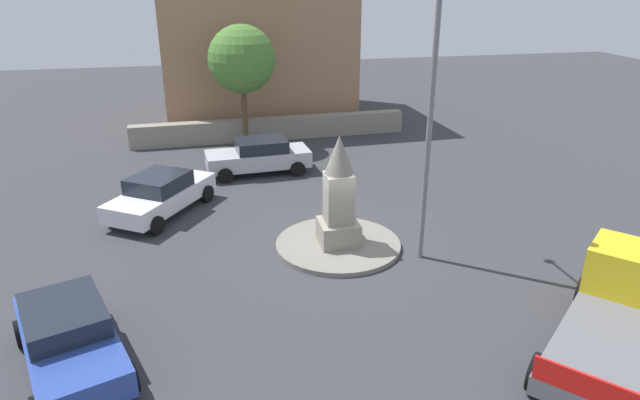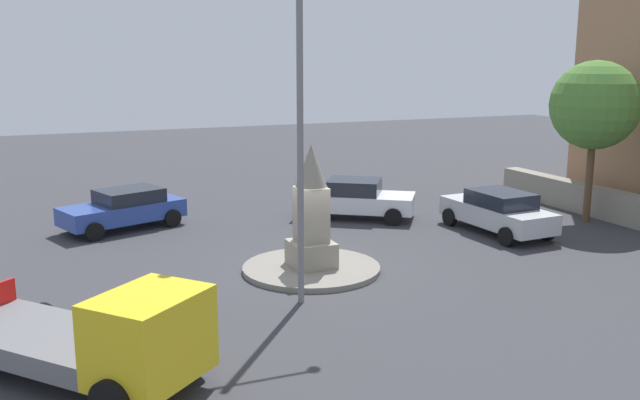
% 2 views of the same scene
% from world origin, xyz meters
% --- Properties ---
extents(ground_plane, '(80.00, 80.00, 0.00)m').
position_xyz_m(ground_plane, '(0.00, 0.00, 0.00)').
color(ground_plane, '#38383D').
extents(traffic_island, '(3.98, 3.98, 0.16)m').
position_xyz_m(traffic_island, '(0.00, 0.00, 0.08)').
color(traffic_island, gray).
rests_on(traffic_island, ground).
extents(monument, '(1.21, 1.21, 3.53)m').
position_xyz_m(monument, '(0.00, 0.00, 1.74)').
color(monument, gray).
rests_on(monument, traffic_island).
extents(streetlamp, '(3.68, 0.28, 8.41)m').
position_xyz_m(streetlamp, '(1.19, 2.30, 5.07)').
color(streetlamp, slate).
rests_on(streetlamp, ground).
extents(car_white_passing, '(4.68, 3.98, 1.49)m').
position_xyz_m(car_white_passing, '(-3.98, -5.59, 0.76)').
color(car_white_passing, silver).
rests_on(car_white_passing, ground).
extents(car_silver_parked_left, '(2.18, 4.52, 1.50)m').
position_xyz_m(car_silver_parked_left, '(-7.63, -1.63, 0.78)').
color(car_silver_parked_left, '#B7BABF').
rests_on(car_silver_parked_left, ground).
extents(car_blue_waiting, '(4.59, 3.11, 1.43)m').
position_xyz_m(car_blue_waiting, '(4.35, -7.18, 0.75)').
color(car_blue_waiting, '#2D479E').
rests_on(car_blue_waiting, ground).
extents(truck_yellow_near_island, '(5.10, 5.42, 2.00)m').
position_xyz_m(truck_yellow_near_island, '(6.28, 5.14, 0.93)').
color(truck_yellow_near_island, yellow).
rests_on(truck_yellow_near_island, ground).
extents(stone_boundary_wall, '(1.13, 14.31, 1.13)m').
position_xyz_m(stone_boundary_wall, '(-12.83, -0.38, 0.56)').
color(stone_boundary_wall, gray).
rests_on(stone_boundary_wall, ground).
extents(tree_near_wall, '(3.22, 3.22, 5.93)m').
position_xyz_m(tree_near_wall, '(-11.78, -1.83, 4.30)').
color(tree_near_wall, brown).
rests_on(tree_near_wall, ground).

